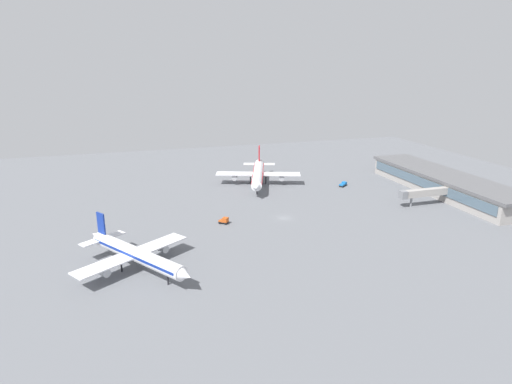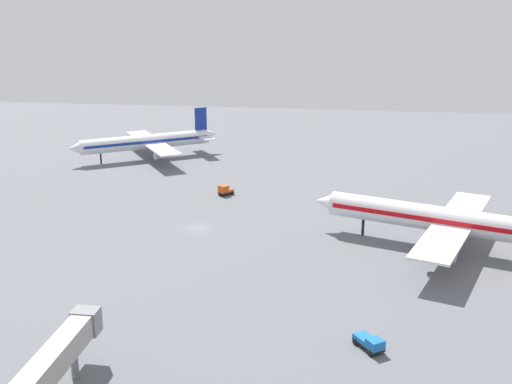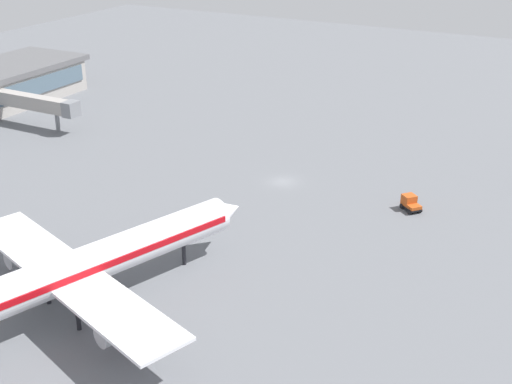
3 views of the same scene
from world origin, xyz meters
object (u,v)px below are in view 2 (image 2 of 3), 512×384
at_px(airplane_taxiing, 445,220).
at_px(pushback_tractor, 370,343).
at_px(baggage_tug, 225,190).
at_px(airplane_at_gate, 148,142).

xyz_separation_m(airplane_taxiing, pushback_tractor, (-13.60, -36.69, -4.43)).
xyz_separation_m(airplane_taxiing, baggage_tug, (-44.50, 26.53, -4.24)).
height_order(pushback_tractor, baggage_tug, baggage_tug).
bearing_deg(airplane_taxiing, baggage_tug, -11.46).
xyz_separation_m(airplane_at_gate, pushback_tractor, (58.63, -94.41, -3.79)).
xyz_separation_m(airplane_at_gate, airplane_taxiing, (72.23, -57.72, 0.64)).
bearing_deg(airplane_taxiing, pushback_tractor, 89.00).
height_order(airplane_at_gate, airplane_taxiing, airplane_taxiing).
bearing_deg(baggage_tug, pushback_tractor, 66.87).
height_order(airplane_at_gate, pushback_tractor, airplane_at_gate).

